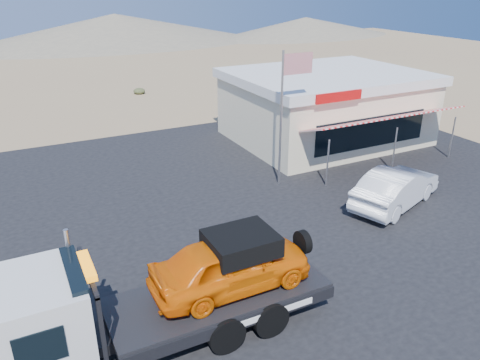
{
  "coord_description": "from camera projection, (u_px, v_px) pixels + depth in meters",
  "views": [
    {
      "loc": [
        -5.95,
        -12.37,
        8.75
      ],
      "look_at": [
        1.69,
        2.57,
        1.5
      ],
      "focal_mm": 35.0,
      "sensor_mm": 36.0,
      "label": 1
    }
  ],
  "objects": [
    {
      "name": "ground",
      "position": [
        230.0,
        255.0,
        16.07
      ],
      "size": [
        120.0,
        120.0,
        0.0
      ],
      "primitive_type": "plane",
      "color": "#9B7B58",
      "rests_on": "ground"
    },
    {
      "name": "asphalt_lot",
      "position": [
        242.0,
        208.0,
        19.35
      ],
      "size": [
        32.0,
        24.0,
        0.02
      ],
      "primitive_type": "cube",
      "color": "black",
      "rests_on": "ground"
    },
    {
      "name": "tow_truck",
      "position": [
        161.0,
        291.0,
        11.72
      ],
      "size": [
        8.53,
        2.53,
        2.85
      ],
      "color": "black",
      "rests_on": "asphalt_lot"
    },
    {
      "name": "white_sedan",
      "position": [
        396.0,
        188.0,
        19.28
      ],
      "size": [
        5.12,
        3.2,
        1.59
      ],
      "primitive_type": "imported",
      "rotation": [
        0.0,
        0.0,
        1.91
      ],
      "color": "silver",
      "rests_on": "asphalt_lot"
    },
    {
      "name": "jerky_store",
      "position": [
        325.0,
        106.0,
        27.0
      ],
      "size": [
        10.4,
        9.97,
        3.9
      ],
      "color": "beige",
      "rests_on": "asphalt_lot"
    },
    {
      "name": "flagpole",
      "position": [
        286.0,
        103.0,
        20.31
      ],
      "size": [
        1.55,
        0.1,
        6.0
      ],
      "color": "#99999E",
      "rests_on": "asphalt_lot"
    }
  ]
}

